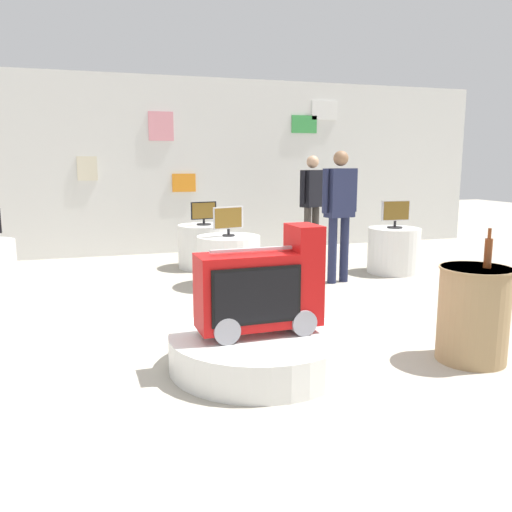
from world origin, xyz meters
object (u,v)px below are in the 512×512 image
Objects in this scene: shopper_browsing_near_truck at (312,200)px; shopper_browsing_rear at (340,206)px; tv_on_far_right at (204,213)px; display_pedestal_right_rear at (394,250)px; side_table_round at (473,313)px; display_pedestal_left_rear at (229,261)px; display_pedestal_far_right at (204,246)px; main_display_pedestal at (259,350)px; tv_on_right_rear at (396,213)px; bottle_on_side_table at (488,252)px; tv_on_left_rear at (228,219)px; novelty_firetruck_tv at (262,291)px.

shopper_browsing_rear is (-0.26, -1.51, 0.03)m from shopper_browsing_near_truck.
shopper_browsing_rear is at bearing -99.78° from shopper_browsing_near_truck.
display_pedestal_right_rear is at bearing -25.35° from tv_on_far_right.
side_table_round is 0.44× the size of shopper_browsing_rear.
display_pedestal_far_right is at bearing 92.03° from display_pedestal_left_rear.
main_display_pedestal is 1.73× the size of display_pedestal_left_rear.
tv_on_right_rear is 3.56m from bottle_on_side_table.
bottle_on_side_table is (1.78, -0.45, 0.78)m from main_display_pedestal.
tv_on_right_rear is at bearing 43.46° from main_display_pedestal.
display_pedestal_right_rear is 1.74× the size of tv_on_right_rear.
tv_on_left_rear is (-0.00, -0.00, 0.55)m from display_pedestal_left_rear.
display_pedestal_left_rear is 1.41m from tv_on_far_right.
tv_on_left_rear is at bearing 111.78° from bottle_on_side_table.
tv_on_left_rear is (0.47, 2.80, 0.26)m from novelty_firetruck_tv.
display_pedestal_far_right reaches higher than main_display_pedestal.
shopper_browsing_near_truck reaches higher than display_pedestal_far_right.
shopper_browsing_rear is (1.96, 2.54, 0.90)m from main_display_pedestal.
display_pedestal_right_rear is (2.55, 0.08, 0.00)m from display_pedestal_left_rear.
shopper_browsing_rear is at bearing 86.66° from bottle_on_side_table.
tv_on_far_right is 2.19m from shopper_browsing_rear.
main_display_pedestal is at bearing -99.92° from display_pedestal_left_rear.
shopper_browsing_rear reaches higher than display_pedestal_left_rear.
shopper_browsing_rear reaches higher than main_display_pedestal.
tv_on_right_rear is at bearing 68.12° from side_table_round.
display_pedestal_far_right is 4.70m from side_table_round.
shopper_browsing_rear reaches higher than side_table_round.
novelty_firetruck_tv is at bearing -136.29° from tv_on_right_rear.
tv_on_far_right reaches higher than side_table_round.
shopper_browsing_rear reaches higher than bottle_on_side_table.
main_display_pedestal is at bearing -99.91° from tv_on_left_rear.
tv_on_far_right is at bearing 83.86° from main_display_pedestal.
display_pedestal_right_rear is at bearing 68.14° from side_table_round.
side_table_round reaches higher than display_pedestal_far_right.
side_table_round is (1.28, -4.52, -0.45)m from tv_on_far_right.
tv_on_left_rear is 0.25× the size of shopper_browsing_near_truck.
display_pedestal_left_rear is 1.65m from shopper_browsing_rear.
display_pedestal_right_rear is (3.02, 2.89, -0.29)m from novelty_firetruck_tv.
shopper_browsing_rear is (1.52, -1.58, 0.71)m from display_pedestal_far_right.
display_pedestal_left_rear is at bearing 110.96° from side_table_round.
display_pedestal_right_rear is 2.37× the size of bottle_on_side_table.
shopper_browsing_rear is at bearing -162.33° from display_pedestal_right_rear.
tv_on_far_right is 4.72m from side_table_round.
display_pedestal_right_rear is at bearing 1.88° from display_pedestal_left_rear.
tv_on_far_right is 0.52× the size of side_table_round.
tv_on_left_rear is 0.97× the size of tv_on_right_rear.
display_pedestal_left_rear is 2.60× the size of bottle_on_side_table.
tv_on_left_rear reaches higher than main_display_pedestal.
tv_on_right_rear is 3.58m from side_table_round.
tv_on_left_rear is 1.33× the size of bottle_on_side_table.
tv_on_far_right is at bearing 154.58° from tv_on_right_rear.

